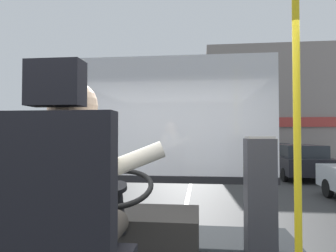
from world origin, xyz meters
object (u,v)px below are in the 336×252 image
steering_console (130,234)px  fare_box (260,197)px  driver_seat (66,244)px  handrail_pole (297,123)px  parked_car_white (271,153)px  parked_car_blue (260,150)px  parked_car_black (298,161)px  bus_driver (76,192)px

steering_console → fare_box: (1.06, 0.21, 0.28)m
driver_seat → steering_console: driver_seat is taller
handrail_pole → parked_car_white: bearing=77.9°
fare_box → parked_car_blue: bearing=79.2°
driver_seat → parked_car_black: size_ratio=0.33×
steering_console → parked_car_black: 11.79m
parked_car_white → parked_car_blue: 5.12m
handrail_pole → parked_car_white: handrail_pole is taller
handrail_pole → fare_box: handrail_pole is taller
parked_car_black → steering_console: bearing=-113.3°
bus_driver → parked_car_white: size_ratio=0.20×
handrail_pole → parked_car_black: bearing=72.7°
driver_seat → parked_car_blue: bearing=77.3°
bus_driver → handrail_pole: bearing=25.7°
bus_driver → handrail_pole: 1.31m
fare_box → steering_console: bearing=-168.6°
parked_car_black → parked_car_blue: parked_car_black is taller
handrail_pole → fare_box: bearing=96.6°
parked_car_white → driver_seat: bearing=-105.2°
bus_driver → parked_car_black: size_ratio=0.20×
steering_console → parked_car_white: (4.84, 16.68, -0.33)m
fare_box → parked_car_black: fare_box is taller
parked_car_blue → parked_car_white: bearing=-93.8°
driver_seat → fare_box: 1.74m
bus_driver → steering_console: bus_driver is taller
bus_driver → parked_car_blue: (5.18, 22.86, -0.90)m
steering_console → parked_car_blue: bearing=76.6°
parked_car_blue → steering_console: bearing=-103.4°
bus_driver → parked_car_black: (4.67, 11.89, -0.83)m
driver_seat → parked_car_blue: size_ratio=0.31×
driver_seat → steering_console: (0.00, 1.17, -0.34)m
parked_car_white → parked_car_black: bearing=-91.6°
driver_seat → parked_car_white: driver_seat is taller
driver_seat → steering_console: size_ratio=1.20×
parked_car_white → bus_driver: bearing=-105.2°
driver_seat → parked_car_black: 12.88m
steering_console → handrail_pole: 1.53m
parked_car_black → parked_car_blue: 10.98m
fare_box → parked_car_black: bearing=71.2°
driver_seat → handrail_pole: bearing=29.6°
driver_seat → parked_car_white: 18.50m
parked_car_black → parked_car_white: bearing=88.4°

